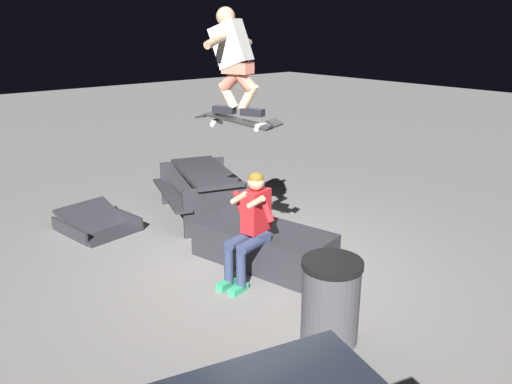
{
  "coord_description": "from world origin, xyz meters",
  "views": [
    {
      "loc": [
        -4.34,
        3.7,
        2.88
      ],
      "look_at": [
        -0.2,
        0.16,
        1.06
      ],
      "focal_mm": 35.13,
      "sensor_mm": 36.0,
      "label": 1
    }
  ],
  "objects_px": {
    "picnic_table_back": "(206,185)",
    "person_sitting_on_ledge": "(251,223)",
    "ledge_box_main": "(263,245)",
    "trash_bin": "(330,301)",
    "skater_airborne": "(233,57)",
    "kicker_ramp": "(98,226)",
    "skateboard": "(238,121)"
  },
  "relations": [
    {
      "from": "picnic_table_back",
      "to": "person_sitting_on_ledge",
      "type": "bearing_deg",
      "value": 158.59
    },
    {
      "from": "ledge_box_main",
      "to": "person_sitting_on_ledge",
      "type": "distance_m",
      "value": 0.68
    },
    {
      "from": "person_sitting_on_ledge",
      "to": "trash_bin",
      "type": "xyz_separation_m",
      "value": [
        -1.43,
        0.21,
        -0.3
      ]
    },
    {
      "from": "skater_airborne",
      "to": "picnic_table_back",
      "type": "distance_m",
      "value": 2.89
    },
    {
      "from": "skater_airborne",
      "to": "trash_bin",
      "type": "distance_m",
      "value": 2.72
    },
    {
      "from": "ledge_box_main",
      "to": "picnic_table_back",
      "type": "height_order",
      "value": "picnic_table_back"
    },
    {
      "from": "picnic_table_back",
      "to": "trash_bin",
      "type": "height_order",
      "value": "trash_bin"
    },
    {
      "from": "person_sitting_on_ledge",
      "to": "skater_airborne",
      "type": "height_order",
      "value": "skater_airborne"
    },
    {
      "from": "kicker_ramp",
      "to": "picnic_table_back",
      "type": "xyz_separation_m",
      "value": [
        -0.55,
        -1.58,
        0.43
      ]
    },
    {
      "from": "skateboard",
      "to": "kicker_ramp",
      "type": "bearing_deg",
      "value": 17.0
    },
    {
      "from": "skater_airborne",
      "to": "kicker_ramp",
      "type": "bearing_deg",
      "value": 16.9
    },
    {
      "from": "skater_airborne",
      "to": "trash_bin",
      "type": "xyz_separation_m",
      "value": [
        -1.66,
        0.17,
        -2.14
      ]
    },
    {
      "from": "picnic_table_back",
      "to": "trash_bin",
      "type": "bearing_deg",
      "value": 163.68
    },
    {
      "from": "kicker_ramp",
      "to": "trash_bin",
      "type": "xyz_separation_m",
      "value": [
        -4.05,
        -0.55,
        0.35
      ]
    },
    {
      "from": "skateboard",
      "to": "skater_airborne",
      "type": "distance_m",
      "value": 0.69
    },
    {
      "from": "trash_bin",
      "to": "skater_airborne",
      "type": "bearing_deg",
      "value": -5.96
    },
    {
      "from": "person_sitting_on_ledge",
      "to": "skater_airborne",
      "type": "relative_size",
      "value": 1.16
    },
    {
      "from": "skater_airborne",
      "to": "picnic_table_back",
      "type": "height_order",
      "value": "skater_airborne"
    },
    {
      "from": "ledge_box_main",
      "to": "kicker_ramp",
      "type": "height_order",
      "value": "ledge_box_main"
    },
    {
      "from": "skater_airborne",
      "to": "trash_bin",
      "type": "height_order",
      "value": "skater_airborne"
    },
    {
      "from": "skateboard",
      "to": "trash_bin",
      "type": "distance_m",
      "value": 2.18
    },
    {
      "from": "skater_airborne",
      "to": "kicker_ramp",
      "type": "xyz_separation_m",
      "value": [
        2.39,
        0.73,
        -2.5
      ]
    },
    {
      "from": "ledge_box_main",
      "to": "kicker_ramp",
      "type": "xyz_separation_m",
      "value": [
        2.38,
        1.18,
        -0.16
      ]
    },
    {
      "from": "skateboard",
      "to": "skater_airborne",
      "type": "height_order",
      "value": "skater_airborne"
    },
    {
      "from": "picnic_table_back",
      "to": "trash_bin",
      "type": "relative_size",
      "value": 2.45
    },
    {
      "from": "skateboard",
      "to": "picnic_table_back",
      "type": "relative_size",
      "value": 0.5
    },
    {
      "from": "skateboard",
      "to": "trash_bin",
      "type": "xyz_separation_m",
      "value": [
        -1.61,
        0.19,
        -1.46
      ]
    },
    {
      "from": "ledge_box_main",
      "to": "picnic_table_back",
      "type": "bearing_deg",
      "value": -12.33
    },
    {
      "from": "person_sitting_on_ledge",
      "to": "ledge_box_main",
      "type": "bearing_deg",
      "value": -59.74
    },
    {
      "from": "ledge_box_main",
      "to": "picnic_table_back",
      "type": "distance_m",
      "value": 1.9
    },
    {
      "from": "person_sitting_on_ledge",
      "to": "skater_airborne",
      "type": "bearing_deg",
      "value": 9.04
    },
    {
      "from": "ledge_box_main",
      "to": "trash_bin",
      "type": "xyz_separation_m",
      "value": [
        -1.67,
        0.62,
        0.19
      ]
    }
  ]
}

